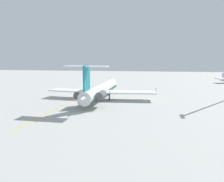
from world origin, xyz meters
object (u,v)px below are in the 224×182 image
object	(u,v)px
ground_crew_near_nose	(156,90)
safety_cone_nose	(73,88)
main_jetliner	(100,90)
ground_crew_near_tail	(57,89)

from	to	relation	value
ground_crew_near_nose	safety_cone_nose	size ratio (longest dim) A/B	3.32
main_jetliner	ground_crew_near_tail	bearing A→B (deg)	57.19
main_jetliner	safety_cone_nose	distance (m)	32.08
ground_crew_near_tail	safety_cone_nose	world-z (taller)	ground_crew_near_tail
main_jetliner	safety_cone_nose	world-z (taller)	main_jetliner
ground_crew_near_tail	main_jetliner	bearing A→B (deg)	-112.87
ground_crew_near_nose	ground_crew_near_tail	world-z (taller)	ground_crew_near_nose
main_jetliner	ground_crew_near_nose	world-z (taller)	main_jetliner
main_jetliner	ground_crew_near_nose	distance (m)	28.30
safety_cone_nose	main_jetliner	bearing A→B (deg)	34.11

